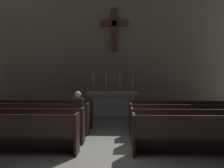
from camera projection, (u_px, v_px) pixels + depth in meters
ground_plane at (105, 154)px, 6.44m from camera, size 80.00×80.00×0.00m
pew_left_row_2 at (14, 125)px, 7.48m from camera, size 3.77×0.50×0.95m
pew_left_row_3 at (27, 118)px, 8.49m from camera, size 3.77×0.50×0.95m
pew_left_row_4 at (37, 113)px, 9.50m from camera, size 3.77×0.50×0.95m
pew_right_row_1 at (216, 135)px, 6.29m from camera, size 3.77×0.50×0.95m
pew_right_row_2 at (203, 126)px, 7.30m from camera, size 3.77×0.50×0.95m
pew_right_row_3 at (193, 119)px, 8.31m from camera, size 3.77×0.50×0.95m
pew_right_row_4 at (185, 114)px, 9.32m from camera, size 3.77×0.50×0.95m
altar at (113, 103)px, 12.14m from camera, size 2.20×0.90×1.01m
candlestick_outer_left at (94, 86)px, 12.14m from camera, size 0.16×0.16×0.79m
candlestick_inner_left at (106, 86)px, 12.12m from camera, size 0.16×0.16×0.79m
candlestick_inner_right at (120, 86)px, 12.10m from camera, size 0.16×0.16×0.79m
candlestick_outer_right at (133, 86)px, 12.08m from camera, size 0.16×0.16×0.79m
apse_with_cross at (114, 38)px, 14.25m from camera, size 12.11×0.51×7.23m
lone_worshipper at (78, 112)px, 8.46m from camera, size 0.32×0.43×1.32m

